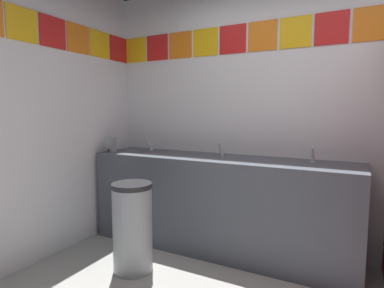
{
  "coord_description": "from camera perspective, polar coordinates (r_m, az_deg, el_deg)",
  "views": [
    {
      "loc": [
        0.37,
        -1.37,
        1.33
      ],
      "look_at": [
        -0.87,
        0.99,
        1.04
      ],
      "focal_mm": 29.07,
      "sensor_mm": 36.0,
      "label": 1
    }
  ],
  "objects": [
    {
      "name": "vanity_counter",
      "position": [
        3.03,
        4.61,
        -10.63
      ],
      "size": [
        2.49,
        0.58,
        0.89
      ],
      "color": "#4C515B",
      "rests_on": "ground_plane"
    },
    {
      "name": "trash_bin",
      "position": [
        2.7,
        -10.85,
        -14.73
      ],
      "size": [
        0.33,
        0.33,
        0.74
      ],
      "color": "#999EA3",
      "rests_on": "ground_plane"
    },
    {
      "name": "faucet_left",
      "position": [
        3.41,
        -7.68,
        -0.4
      ],
      "size": [
        0.04,
        0.1,
        0.14
      ],
      "color": "silver",
      "rests_on": "vanity_counter"
    },
    {
      "name": "faucet_right",
      "position": [
        2.8,
        21.29,
        -2.15
      ],
      "size": [
        0.04,
        0.1,
        0.14
      ],
      "color": "silver",
      "rests_on": "vanity_counter"
    },
    {
      "name": "wall_back",
      "position": [
        3.02,
        20.87,
        5.24
      ],
      "size": [
        4.13,
        0.09,
        2.59
      ],
      "color": "silver",
      "rests_on": "ground_plane"
    },
    {
      "name": "soap_dispenser",
      "position": [
        3.4,
        -14.61,
        -0.1
      ],
      "size": [
        0.09,
        0.09,
        0.16
      ],
      "color": "gray",
      "rests_on": "vanity_counter"
    },
    {
      "name": "faucet_center",
      "position": [
        3.0,
        5.36,
        -1.23
      ],
      "size": [
        0.04,
        0.1,
        0.14
      ],
      "color": "silver",
      "rests_on": "vanity_counter"
    }
  ]
}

